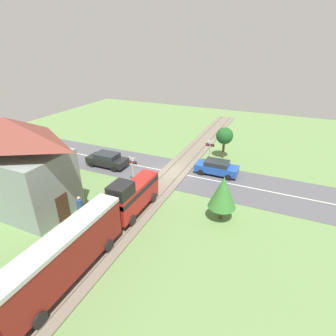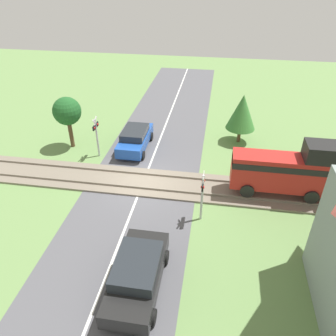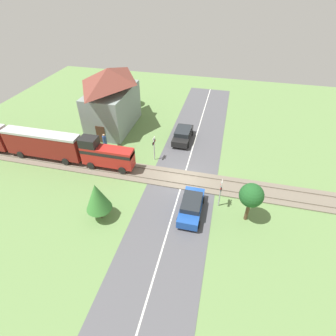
# 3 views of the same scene
# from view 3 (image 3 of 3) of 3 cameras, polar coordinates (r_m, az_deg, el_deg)

# --- Properties ---
(ground_plane) EXTENTS (60.00, 60.00, 0.00)m
(ground_plane) POSITION_cam_3_polar(r_m,az_deg,el_deg) (25.45, 3.30, -2.62)
(ground_plane) COLOR #66894C
(road_surface) EXTENTS (48.00, 6.40, 0.02)m
(road_surface) POSITION_cam_3_polar(r_m,az_deg,el_deg) (25.45, 3.30, -2.60)
(road_surface) COLOR #515156
(road_surface) RESTS_ON ground_plane
(track_bed) EXTENTS (2.80, 48.00, 0.24)m
(track_bed) POSITION_cam_3_polar(r_m,az_deg,el_deg) (25.41, 3.30, -2.50)
(track_bed) COLOR #756B5B
(track_bed) RESTS_ON ground_plane
(train) EXTENTS (1.58, 22.56, 3.18)m
(train) POSITION_cam_3_polar(r_m,az_deg,el_deg) (31.01, -28.06, 5.00)
(train) COLOR red
(train) RESTS_ON track_bed
(car_near_crossing) EXTENTS (4.22, 1.86, 1.46)m
(car_near_crossing) POSITION_cam_3_polar(r_m,az_deg,el_deg) (21.88, 5.09, -8.29)
(car_near_crossing) COLOR #1E4CA8
(car_near_crossing) RESTS_ON ground_plane
(car_far_side) EXTENTS (4.38, 2.00, 1.50)m
(car_far_side) POSITION_cam_3_polar(r_m,az_deg,el_deg) (30.94, 3.24, 7.30)
(car_far_side) COLOR black
(car_far_side) RESTS_ON ground_plane
(crossing_signal_west_approach) EXTENTS (0.90, 0.18, 2.78)m
(crossing_signal_west_approach) POSITION_cam_3_polar(r_m,az_deg,el_deg) (22.11, 11.42, -4.75)
(crossing_signal_west_approach) COLOR #B7B7B7
(crossing_signal_west_approach) RESTS_ON ground_plane
(crossing_signal_east_approach) EXTENTS (0.90, 0.18, 2.78)m
(crossing_signal_east_approach) POSITION_cam_3_polar(r_m,az_deg,el_deg) (27.10, -3.05, 4.96)
(crossing_signal_east_approach) COLOR #B7B7B7
(crossing_signal_east_approach) RESTS_ON ground_plane
(station_building) EXTENTS (8.49, 4.87, 7.38)m
(station_building) POSITION_cam_3_polar(r_m,az_deg,el_deg) (33.32, -12.17, 14.28)
(station_building) COLOR gray
(station_building) RESTS_ON ground_plane
(pedestrian_by_station) EXTENTS (0.43, 0.43, 1.73)m
(pedestrian_by_station) POSITION_cam_3_polar(r_m,az_deg,el_deg) (30.47, -13.60, 5.68)
(pedestrian_by_station) COLOR #2D4C8E
(pedestrian_by_station) RESTS_ON ground_plane
(tree_by_station) EXTENTS (2.68, 2.68, 4.20)m
(tree_by_station) POSITION_cam_3_polar(r_m,az_deg,el_deg) (39.39, -9.43, 17.11)
(tree_by_station) COLOR brown
(tree_by_station) RESTS_ON ground_plane
(tree_roadside_hedge) EXTENTS (2.05, 2.05, 3.53)m
(tree_roadside_hedge) POSITION_cam_3_polar(r_m,az_deg,el_deg) (21.12, -15.19, -6.08)
(tree_roadside_hedge) COLOR brown
(tree_roadside_hedge) RESTS_ON ground_plane
(tree_beyond_track) EXTENTS (1.89, 1.89, 3.59)m
(tree_beyond_track) POSITION_cam_3_polar(r_m,az_deg,el_deg) (21.01, 17.69, -5.75)
(tree_beyond_track) COLOR brown
(tree_beyond_track) RESTS_ON ground_plane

